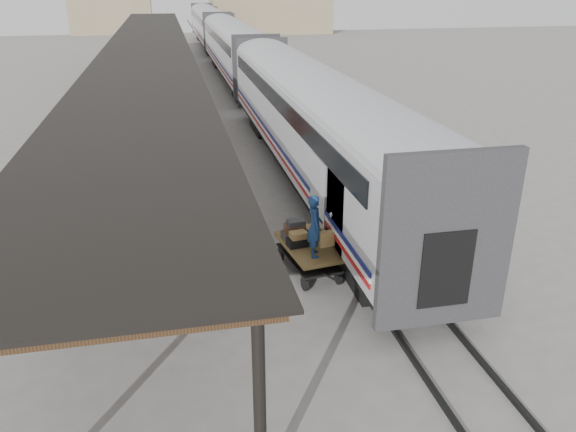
# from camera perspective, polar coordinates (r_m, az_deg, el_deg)

# --- Properties ---
(ground) EXTENTS (160.00, 160.00, 0.00)m
(ground) POSITION_cam_1_polar(r_m,az_deg,el_deg) (15.96, -2.01, -6.35)
(ground) COLOR slate
(ground) RESTS_ON ground
(train) EXTENTS (3.45, 76.01, 4.01)m
(train) POSITION_cam_1_polar(r_m,az_deg,el_deg) (48.11, -5.48, 16.75)
(train) COLOR silver
(train) RESTS_ON ground
(canopy) EXTENTS (4.90, 64.30, 4.15)m
(canopy) POSITION_cam_1_polar(r_m,az_deg,el_deg) (37.93, -14.06, 16.55)
(canopy) COLOR #422B19
(canopy) RESTS_ON ground
(rails) EXTENTS (1.54, 150.00, 0.12)m
(rails) POSITION_cam_1_polar(r_m,az_deg,el_deg) (48.66, -5.38, 13.69)
(rails) COLOR black
(rails) RESTS_ON ground
(building_far) EXTENTS (18.00, 10.00, 8.00)m
(building_far) POSITION_cam_1_polar(r_m,az_deg,el_deg) (93.24, -1.93, 20.60)
(building_far) COLOR tan
(building_far) RESTS_ON ground
(building_left) EXTENTS (12.00, 8.00, 6.00)m
(building_left) POSITION_cam_1_polar(r_m,az_deg,el_deg) (96.15, -17.45, 19.11)
(building_left) COLOR tan
(building_left) RESTS_ON ground
(baggage_cart) EXTENTS (1.59, 2.56, 0.86)m
(baggage_cart) POSITION_cam_1_polar(r_m,az_deg,el_deg) (16.02, 2.09, -3.61)
(baggage_cart) COLOR olive
(baggage_cart) RESTS_ON ground
(suitcase_stack) EXTENTS (1.25, 1.24, 0.59)m
(suitcase_stack) POSITION_cam_1_polar(r_m,az_deg,el_deg) (16.12, 1.33, -1.77)
(suitcase_stack) COLOR #353537
(suitcase_stack) RESTS_ON baggage_cart
(luggage_tug) EXTENTS (1.13, 1.61, 1.31)m
(luggage_tug) POSITION_cam_1_polar(r_m,az_deg,el_deg) (30.40, -9.22, 8.94)
(luggage_tug) COLOR maroon
(luggage_tug) RESTS_ON ground
(porter) EXTENTS (0.49, 0.68, 1.74)m
(porter) POSITION_cam_1_polar(r_m,az_deg,el_deg) (14.99, 2.74, -1.00)
(porter) COLOR navy
(porter) RESTS_ON baggage_cart
(pedestrian) EXTENTS (0.95, 0.59, 1.50)m
(pedestrian) POSITION_cam_1_polar(r_m,az_deg,el_deg) (32.97, -13.97, 9.93)
(pedestrian) COLOR black
(pedestrian) RESTS_ON ground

